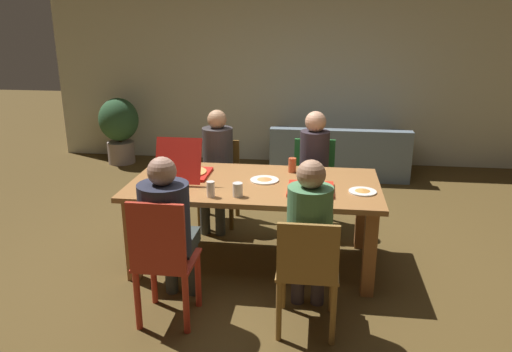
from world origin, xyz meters
TOP-DOWN VIEW (x-y plane):
  - ground_plane at (0.00, 0.00)m, footprint 20.00×20.00m
  - back_wall at (0.00, 3.39)m, footprint 7.01×0.12m
  - dining_table at (0.00, 0.00)m, footprint 2.12×1.07m
  - chair_0 at (0.49, 0.96)m, footprint 0.45×0.43m
  - person_0 at (0.49, 0.82)m, footprint 0.29×0.50m
  - chair_1 at (-0.50, -1.02)m, footprint 0.41×0.41m
  - person_1 at (-0.50, -0.88)m, footprint 0.35×0.56m
  - chair_2 at (0.49, -0.99)m, footprint 0.42×0.45m
  - person_2 at (0.49, -0.85)m, footprint 0.30×0.49m
  - chair_3 at (-0.50, 0.94)m, footprint 0.40×0.44m
  - person_3 at (-0.50, 0.80)m, footprint 0.31×0.53m
  - pizza_box_0 at (-0.62, 0.07)m, footprint 0.39×0.53m
  - pizza_box_1 at (0.48, -0.15)m, footprint 0.37×0.37m
  - plate_0 at (0.90, -0.14)m, footprint 0.22×0.22m
  - plate_1 at (0.08, 0.05)m, footprint 0.25×0.25m
  - drinking_glass_0 at (0.30, 0.33)m, footprint 0.07×0.07m
  - drinking_glass_1 at (-0.08, -0.36)m, footprint 0.08×0.08m
  - drinking_glass_2 at (-0.29, -0.40)m, footprint 0.06×0.06m
  - couch at (0.81, 2.75)m, footprint 1.86×0.80m
  - potted_plant at (-2.42, 2.90)m, footprint 0.58×0.58m

SIDE VIEW (x-z plane):
  - ground_plane at x=0.00m, z-range 0.00..0.00m
  - couch at x=0.81m, z-range -0.09..0.61m
  - chair_3 at x=-0.50m, z-range 0.03..0.88m
  - chair_0 at x=0.49m, z-range 0.04..0.93m
  - chair_2 at x=0.49m, z-range 0.05..0.92m
  - chair_1 at x=-0.50m, z-range 0.02..0.99m
  - potted_plant at x=-2.42m, z-range 0.08..1.05m
  - dining_table at x=0.00m, z-range 0.27..1.03m
  - person_3 at x=-0.50m, z-range 0.10..1.31m
  - person_0 at x=0.49m, z-range 0.10..1.32m
  - person_2 at x=0.49m, z-range 0.10..1.33m
  - person_1 at x=-0.50m, z-range 0.11..1.32m
  - plate_1 at x=0.08m, z-range 0.75..0.78m
  - plate_0 at x=0.90m, z-range 0.75..0.78m
  - pizza_box_1 at x=0.48m, z-range 0.75..0.78m
  - pizza_box_0 at x=-0.62m, z-range 0.61..1.00m
  - drinking_glass_1 at x=-0.08m, z-range 0.75..0.86m
  - drinking_glass_2 at x=-0.29m, z-range 0.75..0.88m
  - drinking_glass_0 at x=0.30m, z-range 0.75..0.89m
  - back_wall at x=0.00m, z-range 0.00..2.95m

